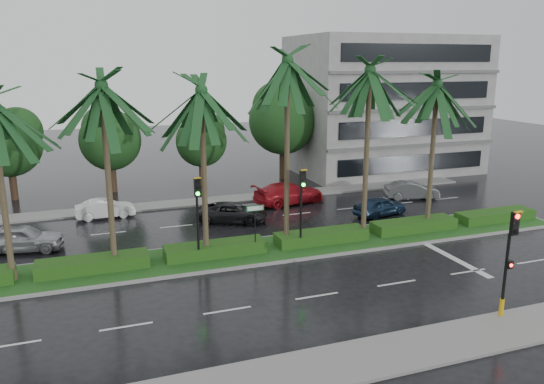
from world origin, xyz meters
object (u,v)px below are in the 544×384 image
object	(u,v)px
car_blue	(380,206)
car_darkgrey	(232,212)
signal_near	(509,259)
street_sign	(255,217)
car_silver	(21,238)
car_white	(105,209)
car_grey	(412,190)
signal_median_left	(198,207)
car_red	(289,193)

from	to	relation	value
car_blue	car_darkgrey	bearing A→B (deg)	65.73
signal_near	street_sign	xyz separation A→B (m)	(-7.00, 9.87, -0.38)
car_silver	street_sign	bearing A→B (deg)	-103.32
car_blue	car_white	bearing A→B (deg)	59.20
car_white	car_grey	bearing A→B (deg)	-99.11
street_sign	car_darkgrey	bearing A→B (deg)	85.47
car_white	car_grey	xyz separation A→B (m)	(21.48, -2.54, 0.03)
signal_median_left	car_darkgrey	xyz separation A→B (m)	(3.50, 6.49, -2.39)
signal_near	car_white	xyz separation A→B (m)	(-13.98, 19.80, -1.90)
car_red	car_blue	world-z (taller)	car_red
car_darkgrey	car_blue	world-z (taller)	car_blue
street_sign	car_blue	bearing A→B (deg)	23.48
street_sign	car_blue	xyz separation A→B (m)	(10.00, 4.34, -1.49)
signal_near	car_white	distance (m)	24.31
signal_near	street_sign	bearing A→B (deg)	125.34
car_darkgrey	car_silver	bearing A→B (deg)	119.27
signal_near	car_white	world-z (taller)	signal_near
car_blue	car_red	bearing A→B (deg)	30.43
car_blue	car_grey	distance (m)	5.43
street_sign	car_red	world-z (taller)	street_sign
car_white	signal_median_left	bearing A→B (deg)	-160.90
car_grey	car_blue	bearing A→B (deg)	142.06
signal_near	car_red	xyz separation A→B (m)	(-1.50, 19.04, -1.74)
signal_median_left	signal_near	bearing A→B (deg)	-44.09
car_silver	car_red	bearing A→B (deg)	-66.04
car_white	car_darkgrey	bearing A→B (deg)	-118.20
street_sign	car_red	size ratio (longest dim) A/B	0.50
car_silver	car_blue	size ratio (longest dim) A/B	1.13
car_red	car_grey	distance (m)	9.17
car_white	car_blue	xyz separation A→B (m)	(16.98, -5.58, 0.03)
car_blue	signal_median_left	bearing A→B (deg)	96.60
street_sign	car_white	world-z (taller)	street_sign
car_white	car_grey	size ratio (longest dim) A/B	0.95
signal_near	car_darkgrey	size ratio (longest dim) A/B	0.99
car_red	car_grey	bearing A→B (deg)	-111.83
car_darkgrey	car_grey	xyz separation A→B (m)	(14.00, 1.08, 0.03)
signal_median_left	car_darkgrey	bearing A→B (deg)	61.66
signal_median_left	street_sign	distance (m)	3.13
signal_near	signal_median_left	bearing A→B (deg)	135.91
car_red	car_blue	size ratio (longest dim) A/B	1.40
car_white	car_blue	world-z (taller)	car_blue
signal_median_left	car_blue	xyz separation A→B (m)	(13.00, 4.53, -2.36)
car_darkgrey	car_grey	distance (m)	14.04
signal_near	car_silver	size ratio (longest dim) A/B	1.03
car_silver	car_white	distance (m)	6.71
signal_near	car_blue	xyz separation A→B (m)	(3.00, 14.21, -1.87)
signal_near	car_red	world-z (taller)	signal_near
car_white	car_red	world-z (taller)	car_red
car_white	car_darkgrey	xyz separation A→B (m)	(7.48, -3.62, 0.00)
car_darkgrey	car_grey	bearing A→B (deg)	-62.74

